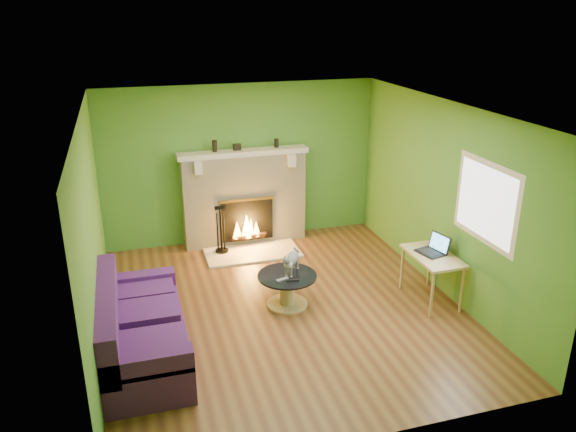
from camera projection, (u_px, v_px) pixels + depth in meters
name	position (u px, v px, depth m)	size (l,w,h in m)	color
floor	(284.00, 308.00, 7.39)	(5.00, 5.00, 0.00)	brown
ceiling	(283.00, 110.00, 6.47)	(5.00, 5.00, 0.00)	white
wall_back	(241.00, 164.00, 9.17)	(5.00, 5.00, 0.00)	#46852B
wall_front	(366.00, 317.00, 4.69)	(5.00, 5.00, 0.00)	#46852B
wall_left	(92.00, 236.00, 6.33)	(5.00, 5.00, 0.00)	#46852B
wall_right	(444.00, 199.00, 7.53)	(5.00, 5.00, 0.00)	#46852B
window_frame	(486.00, 203.00, 6.63)	(1.20, 1.20, 0.00)	silver
window_pane	(485.00, 203.00, 6.63)	(1.06, 1.06, 0.00)	white
fireplace	(244.00, 198.00, 9.19)	(2.10, 0.46, 1.58)	beige
hearth	(252.00, 252.00, 9.00)	(1.50, 0.75, 0.03)	beige
mantel	(243.00, 153.00, 8.90)	(2.10, 0.28, 0.08)	beige
sofa	(138.00, 331.00, 6.24)	(0.90, 1.98, 0.89)	#4A185D
coffee_table	(287.00, 288.00, 7.38)	(0.78, 0.78, 0.44)	tan
desk	(433.00, 260.00, 7.39)	(0.52, 0.90, 0.67)	tan
cat	(292.00, 261.00, 7.32)	(0.20, 0.53, 0.33)	slate
remote_silver	(282.00, 279.00, 7.18)	(0.17, 0.04, 0.02)	gray
remote_black	(293.00, 280.00, 7.15)	(0.16, 0.04, 0.02)	black
laptop	(431.00, 244.00, 7.36)	(0.30, 0.34, 0.26)	black
fire_tools	(221.00, 229.00, 8.87)	(0.21, 0.21, 0.78)	black
mantel_vase_left	(215.00, 146.00, 8.77)	(0.08, 0.08, 0.18)	black
mantel_vase_right	(276.00, 143.00, 9.04)	(0.07, 0.07, 0.14)	black
mantel_box	(237.00, 147.00, 8.88)	(0.12, 0.08, 0.10)	black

